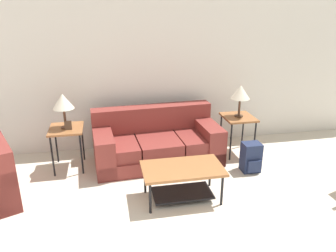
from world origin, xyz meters
TOP-DOWN VIEW (x-y plane):
  - wall_back at (0.00, 4.04)m, footprint 9.06×0.06m
  - couch at (-0.04, 3.36)m, footprint 2.00×1.08m
  - coffee_table at (0.10, 2.18)m, footprint 1.02×0.59m
  - side_table_left at (-1.39, 3.35)m, footprint 0.48×0.54m
  - side_table_right at (1.32, 3.35)m, footprint 0.48×0.54m
  - table_lamp_left at (-1.39, 3.35)m, footprint 0.30×0.30m
  - table_lamp_right at (1.32, 3.35)m, footprint 0.30×0.30m
  - backpack at (1.28, 2.71)m, footprint 0.27×0.29m
  - picture_frame at (-1.34, 3.27)m, footprint 0.10×0.04m

SIDE VIEW (x-z plane):
  - backpack at x=1.28m, z-range -0.01..0.44m
  - couch at x=-0.04m, z-range -0.12..0.70m
  - coffee_table at x=0.10m, z-range 0.11..0.56m
  - side_table_left at x=-1.39m, z-range 0.25..0.91m
  - side_table_right at x=1.32m, z-range 0.25..0.91m
  - picture_frame at x=-1.34m, z-range 0.65..0.78m
  - table_lamp_left at x=-1.39m, z-range 0.79..1.31m
  - table_lamp_right at x=1.32m, z-range 0.79..1.31m
  - wall_back at x=0.00m, z-range 0.00..2.60m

